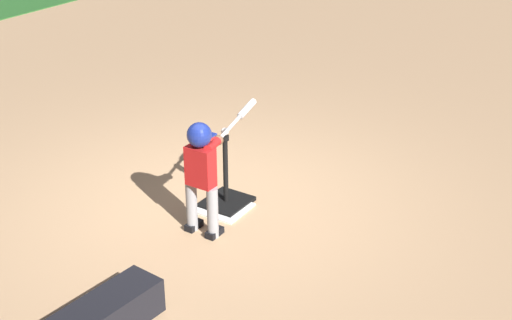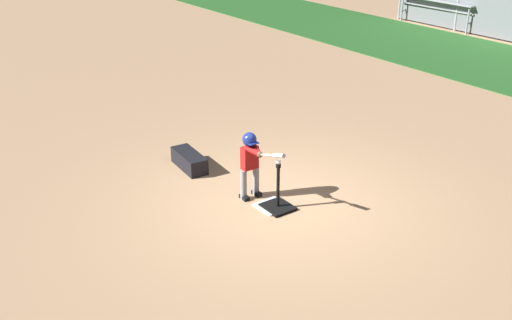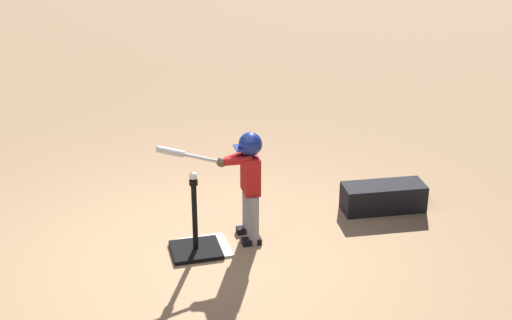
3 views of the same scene
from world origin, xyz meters
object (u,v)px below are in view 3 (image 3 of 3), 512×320
baseball (193,176)px  batting_tee (196,243)px  batter_child (247,174)px  equipment_bag (383,197)px

baseball → batting_tee: bearing=-90.0°
baseball → batter_child: bearing=-166.1°
batting_tee → batter_child: bearing=-166.1°
batting_tee → baseball: bearing=90.0°
batting_tee → equipment_bag: (-2.02, -0.37, 0.04)m
batter_child → baseball: batter_child is taller
batter_child → baseball: 0.54m
batting_tee → equipment_bag: 2.05m
baseball → equipment_bag: bearing=-169.7°
equipment_bag → batter_child: bearing=13.8°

